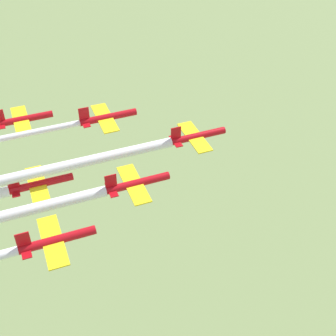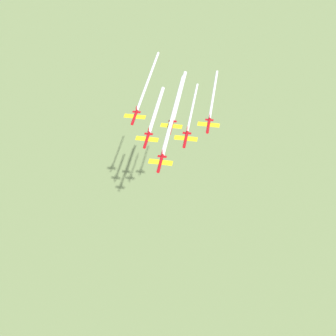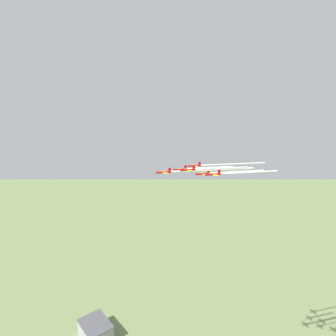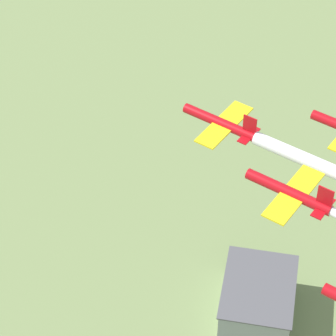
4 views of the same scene
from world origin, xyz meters
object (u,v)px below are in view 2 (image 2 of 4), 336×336
Objects in this scene: jet_5 at (135,117)px; jet_0 at (160,163)px; jet_1 at (186,139)px; jet_4 at (171,126)px; jet_2 at (147,139)px; jet_3 at (208,125)px.

jet_0 is at bearing 120.47° from jet_5.
jet_1 is 1.00× the size of jet_4.
jet_0 reaches higher than jet_4.
jet_0 reaches higher than jet_2.
jet_5 is (-11.75, 5.22, 2.55)m from jet_4.
jet_4 is at bearing -180.00° from jet_5.
jet_0 is 1.00× the size of jet_4.
jet_5 is at bearing 0.00° from jet_4.
jet_1 reaches higher than jet_3.
jet_1 is 1.00× the size of jet_3.
jet_0 is 1.00× the size of jet_5.
jet_3 reaches higher than jet_4.
jet_5 reaches higher than jet_3.
jet_2 is 12.70m from jet_5.
jet_5 is at bearing -29.54° from jet_1.
jet_5 is at bearing -59.53° from jet_2.
jet_4 is at bearing -0.00° from jet_3.
jet_0 is at bearing 90.00° from jet_4.
jet_4 is 13.11m from jet_5.
jet_2 is 1.00× the size of jet_5.
jet_1 reaches higher than jet_0.
jet_0 is 1.00× the size of jet_2.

